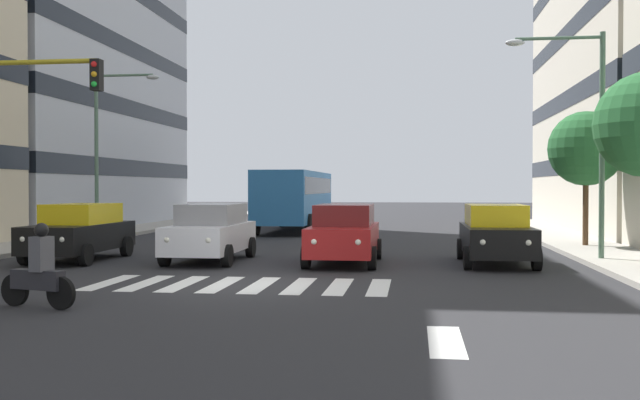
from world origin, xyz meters
The scene contains 12 objects.
ground_plane centered at (0.00, 0.00, 0.00)m, with size 180.00×180.00×0.00m, color #262628.
crosswalk_markings centered at (0.00, 0.00, 0.00)m, with size 6.75×2.80×0.01m.
lane_arrow_0 centered at (-4.37, 5.50, 0.00)m, with size 0.50×2.20×0.01m, color silver.
car_0 centered at (-6.25, -5.23, 0.89)m, with size 2.02×4.44×1.72m.
car_1 centered at (-1.90, -4.83, 0.89)m, with size 2.02×4.44×1.72m.
car_2 centered at (2.13, -4.97, 0.89)m, with size 2.02×4.44×1.72m.
car_3 centered at (6.15, -4.72, 0.89)m, with size 2.02×4.44×1.72m.
bus_behind_traffic centered at (2.13, -20.46, 1.86)m, with size 2.78×10.50×3.00m.
motorcycle_with_rider centered at (2.94, 3.55, 0.65)m, with size 1.67×0.54×1.57m.
street_lamp_left centered at (-8.86, -5.91, 4.22)m, with size 2.85×0.28×6.59m.
street_lamp_right centered at (8.88, -12.86, 4.38)m, with size 2.84×0.28×6.89m.
street_tree_1 centered at (-10.00, -10.78, 3.60)m, with size 2.67×2.67×4.79m.
Camera 1 is at (-3.91, 16.02, 2.23)m, focal length 40.54 mm.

